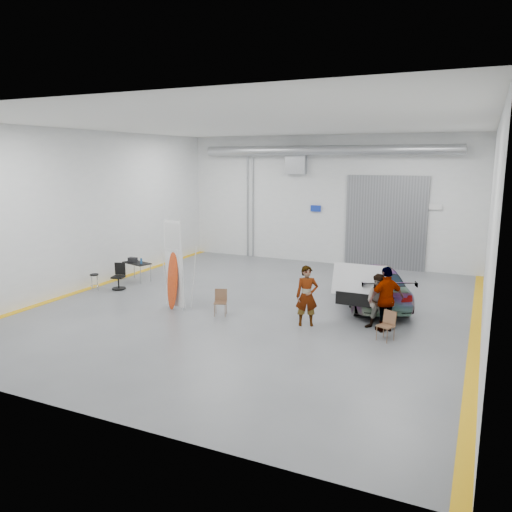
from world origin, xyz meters
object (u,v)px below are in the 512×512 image
at_px(sedan_car, 372,284).
at_px(office_chair, 119,278).
at_px(shop_stool, 95,283).
at_px(surfboard_display, 175,272).
at_px(folding_chair_far, 385,332).
at_px(person_b, 379,302).
at_px(folding_chair_near, 221,307).
at_px(person_c, 386,299).
at_px(person_a, 307,296).
at_px(work_table, 136,262).

xyz_separation_m(sedan_car, office_chair, (-9.21, -2.12, -0.26)).
distance_m(sedan_car, shop_stool, 10.25).
xyz_separation_m(sedan_car, surfboard_display, (-5.77, -3.44, 0.59)).
bearing_deg(sedan_car, folding_chair_far, 83.59).
xyz_separation_m(person_b, surfboard_display, (-6.52, -0.76, 0.44)).
bearing_deg(folding_chair_near, person_b, -13.59).
height_order(surfboard_display, folding_chair_near, surfboard_display).
height_order(person_b, folding_chair_far, person_b).
bearing_deg(folding_chair_near, office_chair, 144.75).
bearing_deg(person_c, office_chair, -46.35).
relative_size(surfboard_display, folding_chair_far, 3.83).
relative_size(person_a, office_chair, 1.85).
bearing_deg(sedan_car, shop_stool, -8.50).
distance_m(sedan_car, surfboard_display, 6.74).
bearing_deg(folding_chair_far, person_c, 124.30).
bearing_deg(sedan_car, surfboard_display, 6.68).
height_order(person_c, folding_chair_near, person_c).
bearing_deg(folding_chair_near, shop_stool, 152.46).
distance_m(sedan_car, folding_chair_near, 5.33).
xyz_separation_m(person_a, office_chair, (-7.91, 1.03, -0.48)).
xyz_separation_m(person_b, person_c, (0.20, 0.00, 0.12)).
xyz_separation_m(sedan_car, person_b, (0.76, -2.68, 0.15)).
bearing_deg(office_chair, person_b, -19.32).
height_order(folding_chair_near, office_chair, office_chair).
relative_size(folding_chair_far, work_table, 0.63).
xyz_separation_m(folding_chair_near, work_table, (-5.39, 2.63, 0.50)).
distance_m(person_b, surfboard_display, 6.58).
xyz_separation_m(person_c, folding_chair_far, (0.15, -0.78, -0.70)).
xyz_separation_m(person_c, office_chair, (-10.16, 0.56, -0.53)).
height_order(person_c, office_chair, person_c).
distance_m(sedan_car, person_a, 3.41).
height_order(person_a, shop_stool, person_a).
distance_m(surfboard_display, work_table, 4.65).
xyz_separation_m(folding_chair_far, shop_stool, (-10.96, 0.70, 0.07)).
distance_m(surfboard_display, shop_stool, 4.26).
xyz_separation_m(person_b, folding_chair_far, (0.35, -0.78, -0.58)).
bearing_deg(person_c, shop_stool, -42.78).
bearing_deg(office_chair, work_table, 85.79).
bearing_deg(folding_chair_near, person_c, -13.90).
bearing_deg(work_table, person_b, -10.77).
relative_size(work_table, office_chair, 1.33).
bearing_deg(work_table, folding_chair_far, -14.44).
bearing_deg(folding_chair_far, office_chair, -163.86).
bearing_deg(person_c, person_a, -31.47).
xyz_separation_m(sedan_car, folding_chair_far, (1.10, -3.46, -0.43)).
height_order(surfboard_display, shop_stool, surfboard_display).
distance_m(person_c, folding_chair_near, 5.16).
bearing_deg(folding_chair_near, surfboard_display, 161.16).
bearing_deg(folding_chair_far, surfboard_display, -156.63).
height_order(person_c, work_table, person_c).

